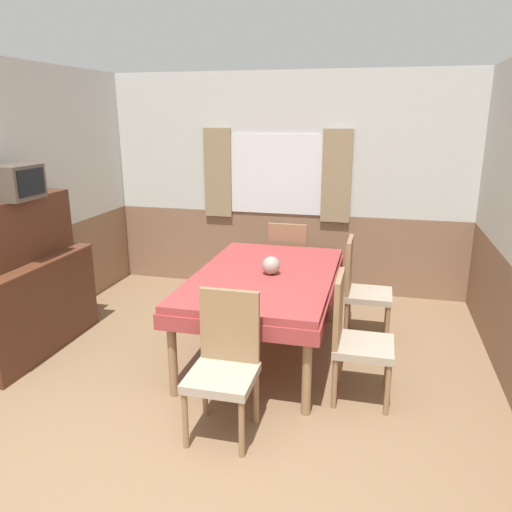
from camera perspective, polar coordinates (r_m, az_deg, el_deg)
name	(u,v)px	position (r m, az deg, el deg)	size (l,w,h in m)	color
ground_plane	(166,488)	(3.27, -10.24, -24.66)	(16.00, 16.00, 0.00)	#846647
wall_back	(285,184)	(6.06, 3.39, 8.22)	(4.71, 0.09, 2.60)	silver
wall_left	(26,202)	(5.28, -24.77, 5.59)	(0.05, 4.04, 2.60)	silver
dining_table	(265,284)	(4.43, 1.03, -3.19)	(1.22, 1.98, 0.76)	#9E3838
chair_right_near	(354,335)	(3.86, 11.13, -8.88)	(0.44, 0.44, 0.98)	#93704C
chair_head_window	(289,262)	(5.60, 3.80, -0.72)	(0.44, 0.44, 0.98)	#93704C
chair_right_far	(361,286)	(4.92, 11.91, -3.39)	(0.44, 0.44, 0.98)	#93704C
chair_head_near	(225,361)	(3.43, -3.60, -11.89)	(0.44, 0.44, 0.98)	#93704C
sideboard	(28,288)	(4.96, -24.61, -3.33)	(0.46, 1.43, 1.41)	#4C2819
tv	(17,182)	(4.73, -25.65, 7.59)	(0.29, 0.40, 0.29)	#51473D
vase	(271,265)	(4.35, 1.73, -1.09)	(0.16, 0.16, 0.16)	#A39989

